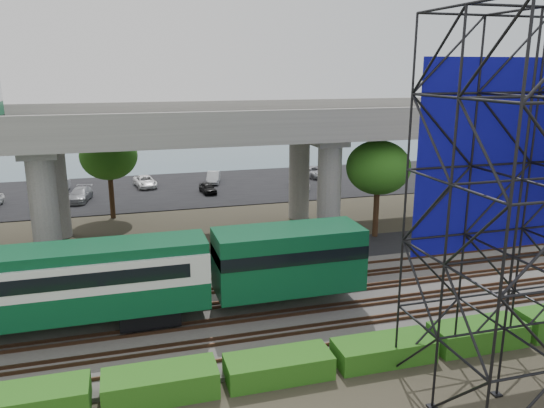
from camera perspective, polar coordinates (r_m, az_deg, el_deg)
name	(u,v)px	position (r m, az deg, el deg)	size (l,w,h in m)	color
ground	(235,334)	(27.53, -3.99, -13.76)	(140.00, 140.00, 0.00)	#474233
ballast_bed	(227,315)	(29.24, -4.83, -11.80)	(90.00, 12.00, 0.20)	slate
service_road	(203,262)	(36.97, -7.42, -6.22)	(90.00, 5.00, 0.08)	black
parking_lot	(170,189)	(59.42, -10.88, 1.54)	(90.00, 18.00, 0.08)	black
harbor_water	(156,158)	(80.99, -12.35, 4.83)	(140.00, 40.00, 0.03)	#446070
rail_tracks	(227,312)	(29.16, -4.84, -11.48)	(90.00, 9.52, 0.16)	#472D1E
commuter_train	(54,284)	(27.93, -22.36, -7.94)	(29.30, 3.06, 4.30)	black
overpass	(170,135)	(40.23, -10.92, 7.33)	(80.00, 12.00, 12.40)	#9E9B93
hedge_strip	(279,366)	(23.85, 0.73, -16.99)	(34.60, 1.80, 1.20)	#276316
trees	(126,172)	(40.64, -15.42, 3.36)	(40.94, 16.94, 7.69)	#382314
suv	(167,258)	(36.21, -11.18, -5.72)	(2.05, 4.44, 1.23)	black
parked_cars	(183,183)	(59.06, -9.55, 2.19)	(37.28, 9.89, 1.32)	silver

